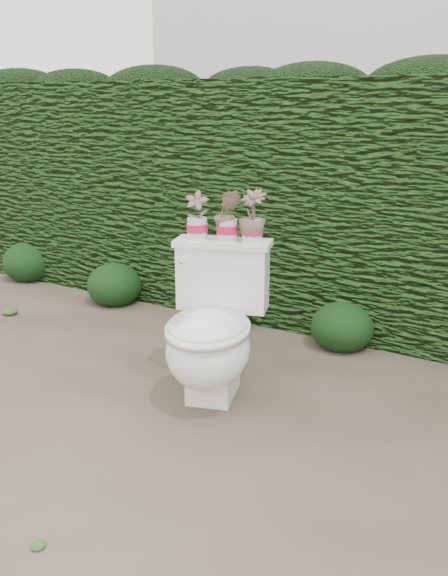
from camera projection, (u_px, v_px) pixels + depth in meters
The scene contains 10 objects.
ground at pixel (197, 399), 3.13m from camera, with size 60.00×60.00×0.00m, color #6D5F4B.
hedge at pixel (322, 201), 4.21m from camera, with size 8.00×1.00×1.60m, color #2B541C.
toilet at pixel (212, 333), 3.04m from camera, with size 0.64×0.78×0.78m.
potted_plant_left at pixel (197, 217), 3.14m from camera, with size 0.12×0.08×0.23m, color #206829.
potted_plant_center at pixel (227, 216), 3.10m from camera, with size 0.14×0.11×0.25m, color #206829.
potted_plant_right at pixel (252, 217), 3.07m from camera, with size 0.14×0.14×0.25m, color #206829.
liriope_clump_0 at pixel (28, 259), 5.19m from camera, with size 0.44×0.44×0.35m, color #183813.
liriope_clump_1 at pixel (114, 281), 4.58m from camera, with size 0.41×0.41×0.33m, color #183813.
liriope_clump_2 at pixel (227, 302), 4.15m from camera, with size 0.37×0.37×0.30m, color #183813.
liriope_clump_3 at pixel (342, 323), 3.75m from camera, with size 0.39×0.39×0.31m, color #183813.
Camera 1 is at (1.56, -2.36, 1.47)m, focal length 38.00 mm.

